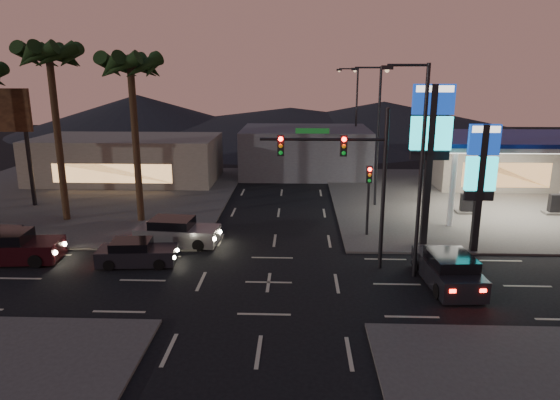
{
  "coord_description": "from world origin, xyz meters",
  "views": [
    {
      "loc": [
        1.34,
        -21.72,
        9.62
      ],
      "look_at": [
        0.39,
        3.94,
        3.0
      ],
      "focal_mm": 32.0,
      "sensor_mm": 36.0,
      "label": 1
    }
  ],
  "objects_px": {
    "pylon_sign_short": "(481,169)",
    "suv_station": "(448,270)",
    "traffic_signal_mast": "(348,166)",
    "gas_station": "(518,142)",
    "car_lane_a_mid": "(10,248)",
    "pylon_sign_tall": "(431,133)",
    "car_lane_a_front": "(136,253)",
    "car_lane_b_front": "(177,232)"
  },
  "relations": [
    {
      "from": "car_lane_a_front",
      "to": "suv_station",
      "type": "height_order",
      "value": "suv_station"
    },
    {
      "from": "car_lane_a_front",
      "to": "pylon_sign_tall",
      "type": "bearing_deg",
      "value": 12.75
    },
    {
      "from": "pylon_sign_tall",
      "to": "car_lane_a_front",
      "type": "relative_size",
      "value": 2.19
    },
    {
      "from": "pylon_sign_short",
      "to": "suv_station",
      "type": "xyz_separation_m",
      "value": [
        -2.69,
        -4.46,
        -3.92
      ]
    },
    {
      "from": "pylon_sign_tall",
      "to": "pylon_sign_short",
      "type": "bearing_deg",
      "value": -21.8
    },
    {
      "from": "gas_station",
      "to": "pylon_sign_tall",
      "type": "xyz_separation_m",
      "value": [
        -7.5,
        -6.5,
        1.31
      ]
    },
    {
      "from": "car_lane_a_mid",
      "to": "car_lane_b_front",
      "type": "relative_size",
      "value": 1.05
    },
    {
      "from": "traffic_signal_mast",
      "to": "car_lane_b_front",
      "type": "relative_size",
      "value": 1.64
    },
    {
      "from": "traffic_signal_mast",
      "to": "suv_station",
      "type": "relative_size",
      "value": 1.64
    },
    {
      "from": "gas_station",
      "to": "car_lane_a_mid",
      "type": "height_order",
      "value": "gas_station"
    },
    {
      "from": "pylon_sign_short",
      "to": "traffic_signal_mast",
      "type": "distance_m",
      "value": 7.69
    },
    {
      "from": "traffic_signal_mast",
      "to": "car_lane_a_front",
      "type": "bearing_deg",
      "value": 179.88
    },
    {
      "from": "pylon_sign_tall",
      "to": "car_lane_b_front",
      "type": "relative_size",
      "value": 1.85
    },
    {
      "from": "car_lane_a_front",
      "to": "car_lane_a_mid",
      "type": "xyz_separation_m",
      "value": [
        -6.65,
        0.17,
        0.15
      ]
    },
    {
      "from": "pylon_sign_tall",
      "to": "suv_station",
      "type": "relative_size",
      "value": 1.84
    },
    {
      "from": "car_lane_b_front",
      "to": "car_lane_a_mid",
      "type": "bearing_deg",
      "value": -159.61
    },
    {
      "from": "pylon_sign_tall",
      "to": "suv_station",
      "type": "xyz_separation_m",
      "value": [
        -0.19,
        -5.46,
        -5.66
      ]
    },
    {
      "from": "traffic_signal_mast",
      "to": "car_lane_a_mid",
      "type": "relative_size",
      "value": 1.56
    },
    {
      "from": "pylon_sign_tall",
      "to": "suv_station",
      "type": "distance_m",
      "value": 7.86
    },
    {
      "from": "gas_station",
      "to": "traffic_signal_mast",
      "type": "bearing_deg",
      "value": -140.72
    },
    {
      "from": "traffic_signal_mast",
      "to": "suv_station",
      "type": "xyz_separation_m",
      "value": [
        4.55,
        -1.95,
        -4.49
      ]
    },
    {
      "from": "gas_station",
      "to": "traffic_signal_mast",
      "type": "relative_size",
      "value": 1.53
    },
    {
      "from": "gas_station",
      "to": "car_lane_b_front",
      "type": "distance_m",
      "value": 23.05
    },
    {
      "from": "pylon_sign_tall",
      "to": "car_lane_a_front",
      "type": "height_order",
      "value": "pylon_sign_tall"
    },
    {
      "from": "car_lane_a_front",
      "to": "car_lane_a_mid",
      "type": "bearing_deg",
      "value": 178.56
    },
    {
      "from": "car_lane_a_front",
      "to": "suv_station",
      "type": "distance_m",
      "value": 15.36
    },
    {
      "from": "suv_station",
      "to": "pylon_sign_tall",
      "type": "bearing_deg",
      "value": 88.02
    },
    {
      "from": "traffic_signal_mast",
      "to": "car_lane_a_front",
      "type": "height_order",
      "value": "traffic_signal_mast"
    },
    {
      "from": "pylon_sign_short",
      "to": "suv_station",
      "type": "distance_m",
      "value": 6.52
    },
    {
      "from": "car_lane_a_front",
      "to": "gas_station",
      "type": "bearing_deg",
      "value": 23.55
    },
    {
      "from": "pylon_sign_short",
      "to": "traffic_signal_mast",
      "type": "relative_size",
      "value": 0.88
    },
    {
      "from": "traffic_signal_mast",
      "to": "car_lane_a_mid",
      "type": "bearing_deg",
      "value": 179.37
    },
    {
      "from": "gas_station",
      "to": "suv_station",
      "type": "bearing_deg",
      "value": -122.74
    },
    {
      "from": "gas_station",
      "to": "pylon_sign_short",
      "type": "relative_size",
      "value": 1.74
    },
    {
      "from": "pylon_sign_short",
      "to": "car_lane_a_front",
      "type": "bearing_deg",
      "value": -172.09
    },
    {
      "from": "pylon_sign_short",
      "to": "traffic_signal_mast",
      "type": "xyz_separation_m",
      "value": [
        -7.24,
        -2.51,
        0.57
      ]
    },
    {
      "from": "pylon_sign_short",
      "to": "car_lane_a_mid",
      "type": "distance_m",
      "value": 24.99
    },
    {
      "from": "pylon_sign_tall",
      "to": "car_lane_a_mid",
      "type": "relative_size",
      "value": 1.75
    },
    {
      "from": "gas_station",
      "to": "pylon_sign_short",
      "type": "height_order",
      "value": "pylon_sign_short"
    },
    {
      "from": "pylon_sign_short",
      "to": "suv_station",
      "type": "height_order",
      "value": "pylon_sign_short"
    },
    {
      "from": "pylon_sign_short",
      "to": "suv_station",
      "type": "relative_size",
      "value": 1.43
    },
    {
      "from": "gas_station",
      "to": "suv_station",
      "type": "xyz_separation_m",
      "value": [
        -7.69,
        -11.96,
        -4.34
      ]
    }
  ]
}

